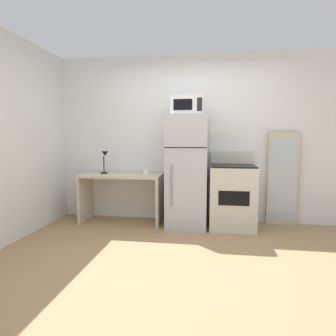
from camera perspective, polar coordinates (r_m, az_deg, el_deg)
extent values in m
plane|color=#9E7A51|center=(3.18, 2.76, -18.31)|extent=(12.00, 12.00, 0.00)
cube|color=silver|center=(4.59, 5.02, 5.83)|extent=(5.00, 0.10, 2.60)
cube|color=beige|center=(4.51, -9.20, -1.49)|extent=(1.25, 0.52, 0.04)
cube|color=beige|center=(4.78, -16.06, -5.77)|extent=(0.04, 0.52, 0.71)
cube|color=beige|center=(4.42, -1.61, -6.48)|extent=(0.04, 0.52, 0.71)
cylinder|color=black|center=(4.65, -12.56, -0.97)|extent=(0.11, 0.11, 0.02)
cylinder|color=black|center=(4.64, -12.60, 0.74)|extent=(0.02, 0.02, 0.26)
cone|color=black|center=(4.60, -12.39, 2.79)|extent=(0.10, 0.10, 0.08)
cylinder|color=white|center=(4.28, -4.42, -0.91)|extent=(0.08, 0.08, 0.09)
cube|color=#B7B7BC|center=(4.24, 3.82, -0.67)|extent=(0.59, 0.63, 1.64)
cube|color=black|center=(3.90, 3.47, 4.07)|extent=(0.58, 0.00, 0.01)
cylinder|color=gray|center=(3.96, 0.69, -3.52)|extent=(0.02, 0.02, 0.57)
cube|color=silver|center=(4.22, 3.89, 12.20)|extent=(0.46, 0.34, 0.26)
cube|color=black|center=(4.05, 2.96, 12.47)|extent=(0.26, 0.01, 0.15)
cube|color=black|center=(4.04, 6.29, 12.47)|extent=(0.07, 0.01, 0.18)
cube|color=beige|center=(4.31, 12.62, -5.67)|extent=(0.65, 0.60, 0.90)
cube|color=black|center=(4.24, 12.76, 0.44)|extent=(0.62, 0.58, 0.02)
cube|color=beige|center=(4.51, 12.54, 2.03)|extent=(0.65, 0.04, 0.18)
cube|color=black|center=(4.00, 12.94, -5.89)|extent=(0.41, 0.01, 0.20)
cube|color=#C6B793|center=(4.64, 21.78, -2.00)|extent=(0.44, 0.03, 1.40)
cube|color=#B2BCC6|center=(4.62, 21.82, -2.03)|extent=(0.39, 0.00, 1.26)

